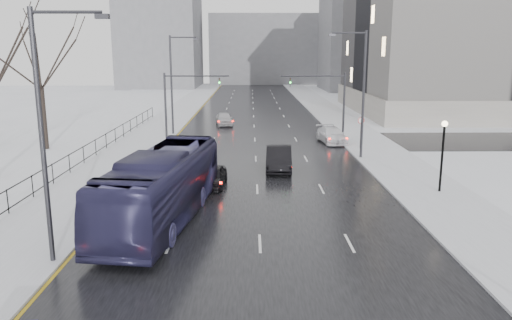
{
  "coord_description": "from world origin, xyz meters",
  "views": [
    {
      "loc": [
        -0.4,
        1.1,
        8.38
      ],
      "look_at": [
        -0.11,
        28.2,
        2.5
      ],
      "focal_mm": 35.0,
      "sensor_mm": 36.0,
      "label": 1
    }
  ],
  "objects_px": {
    "tree_park_e": "(47,150)",
    "mast_signal_left": "(177,99)",
    "lamppost_r_mid": "(443,146)",
    "sedan_right_near": "(279,158)",
    "streetlight_l_near": "(47,126)",
    "streetlight_r_mid": "(361,88)",
    "mast_signal_right": "(333,98)",
    "sedan_center_far": "(224,119)",
    "sedan_center_near": "(212,176)",
    "streetlight_l_far": "(174,80)",
    "no_uturn_sign": "(361,123)",
    "sedan_right_far": "(332,135)",
    "bus": "(163,186)"
  },
  "relations": [
    {
      "from": "tree_park_e",
      "to": "mast_signal_left",
      "type": "relative_size",
      "value": 2.08
    },
    {
      "from": "lamppost_r_mid",
      "to": "sedan_right_near",
      "type": "distance_m",
      "value": 11.39
    },
    {
      "from": "lamppost_r_mid",
      "to": "streetlight_l_near",
      "type": "bearing_deg",
      "value": -152.45
    },
    {
      "from": "streetlight_r_mid",
      "to": "mast_signal_right",
      "type": "bearing_deg",
      "value": 96.0
    },
    {
      "from": "sedan_center_far",
      "to": "mast_signal_left",
      "type": "bearing_deg",
      "value": -117.48
    },
    {
      "from": "streetlight_r_mid",
      "to": "sedan_center_near",
      "type": "bearing_deg",
      "value": -142.74
    },
    {
      "from": "streetlight_l_far",
      "to": "sedan_center_near",
      "type": "height_order",
      "value": "streetlight_l_far"
    },
    {
      "from": "no_uturn_sign",
      "to": "lamppost_r_mid",
      "type": "bearing_deg",
      "value": -82.67
    },
    {
      "from": "streetlight_l_far",
      "to": "mast_signal_left",
      "type": "height_order",
      "value": "streetlight_l_far"
    },
    {
      "from": "streetlight_l_far",
      "to": "mast_signal_right",
      "type": "distance_m",
      "value": 16.07
    },
    {
      "from": "sedan_center_near",
      "to": "streetlight_l_far",
      "type": "bearing_deg",
      "value": 109.61
    },
    {
      "from": "mast_signal_left",
      "to": "sedan_right_far",
      "type": "distance_m",
      "value": 14.93
    },
    {
      "from": "tree_park_e",
      "to": "sedan_center_near",
      "type": "bearing_deg",
      "value": -38.8
    },
    {
      "from": "mast_signal_left",
      "to": "streetlight_l_far",
      "type": "bearing_deg",
      "value": 101.87
    },
    {
      "from": "sedan_center_near",
      "to": "sedan_right_near",
      "type": "relative_size",
      "value": 0.76
    },
    {
      "from": "streetlight_l_near",
      "to": "sedan_center_far",
      "type": "bearing_deg",
      "value": 83.11
    },
    {
      "from": "lamppost_r_mid",
      "to": "sedan_center_far",
      "type": "distance_m",
      "value": 32.23
    },
    {
      "from": "sedan_right_far",
      "to": "mast_signal_left",
      "type": "bearing_deg",
      "value": 168.91
    },
    {
      "from": "mast_signal_right",
      "to": "sedan_center_far",
      "type": "distance_m",
      "value": 15.58
    },
    {
      "from": "streetlight_l_far",
      "to": "sedan_center_near",
      "type": "xyz_separation_m",
      "value": [
        5.34,
        -20.36,
        -4.91
      ]
    },
    {
      "from": "sedan_center_far",
      "to": "mast_signal_right",
      "type": "bearing_deg",
      "value": -52.5
    },
    {
      "from": "streetlight_l_near",
      "to": "no_uturn_sign",
      "type": "bearing_deg",
      "value": 54.11
    },
    {
      "from": "streetlight_r_mid",
      "to": "streetlight_l_far",
      "type": "distance_m",
      "value": 20.27
    },
    {
      "from": "streetlight_r_mid",
      "to": "sedan_right_far",
      "type": "distance_m",
      "value": 8.69
    },
    {
      "from": "no_uturn_sign",
      "to": "sedan_center_far",
      "type": "xyz_separation_m",
      "value": [
        -12.69,
        14.71,
        -1.5
      ]
    },
    {
      "from": "lamppost_r_mid",
      "to": "sedan_right_far",
      "type": "relative_size",
      "value": 0.85
    },
    {
      "from": "tree_park_e",
      "to": "bus",
      "type": "relative_size",
      "value": 1.05
    },
    {
      "from": "lamppost_r_mid",
      "to": "no_uturn_sign",
      "type": "height_order",
      "value": "lamppost_r_mid"
    },
    {
      "from": "tree_park_e",
      "to": "streetlight_r_mid",
      "type": "bearing_deg",
      "value": -8.63
    },
    {
      "from": "sedan_right_near",
      "to": "streetlight_l_far",
      "type": "bearing_deg",
      "value": 124.42
    },
    {
      "from": "tree_park_e",
      "to": "sedan_right_near",
      "type": "xyz_separation_m",
      "value": [
        19.82,
        -7.87,
        0.89
      ]
    },
    {
      "from": "streetlight_l_far",
      "to": "sedan_right_near",
      "type": "xyz_separation_m",
      "value": [
        9.79,
        -15.87,
        -4.73
      ]
    },
    {
      "from": "streetlight_l_far",
      "to": "mast_signal_left",
      "type": "distance_m",
      "value": 4.36
    },
    {
      "from": "streetlight_l_near",
      "to": "no_uturn_sign",
      "type": "distance_m",
      "value": 29.81
    },
    {
      "from": "mast_signal_left",
      "to": "no_uturn_sign",
      "type": "bearing_deg",
      "value": -13.6
    },
    {
      "from": "streetlight_r_mid",
      "to": "streetlight_l_near",
      "type": "bearing_deg",
      "value": -129.24
    },
    {
      "from": "no_uturn_sign",
      "to": "streetlight_l_near",
      "type": "bearing_deg",
      "value": -125.89
    },
    {
      "from": "streetlight_l_far",
      "to": "mast_signal_left",
      "type": "xyz_separation_m",
      "value": [
        0.84,
        -4.0,
        -1.51
      ]
    },
    {
      "from": "bus",
      "to": "sedan_right_near",
      "type": "height_order",
      "value": "bus"
    },
    {
      "from": "streetlight_l_near",
      "to": "mast_signal_right",
      "type": "relative_size",
      "value": 1.54
    },
    {
      "from": "streetlight_l_near",
      "to": "streetlight_l_far",
      "type": "xyz_separation_m",
      "value": [
        0.0,
        32.0,
        0.0
      ]
    },
    {
      "from": "bus",
      "to": "tree_park_e",
      "type": "bearing_deg",
      "value": 133.13
    },
    {
      "from": "bus",
      "to": "sedan_center_far",
      "type": "distance_m",
      "value": 33.57
    },
    {
      "from": "mast_signal_left",
      "to": "sedan_center_near",
      "type": "xyz_separation_m",
      "value": [
        4.5,
        -16.36,
        -3.4
      ]
    },
    {
      "from": "sedan_center_near",
      "to": "tree_park_e",
      "type": "bearing_deg",
      "value": 146.11
    },
    {
      "from": "sedan_center_near",
      "to": "mast_signal_left",
      "type": "bearing_deg",
      "value": 110.3
    },
    {
      "from": "streetlight_l_far",
      "to": "mast_signal_right",
      "type": "relative_size",
      "value": 1.54
    },
    {
      "from": "streetlight_l_near",
      "to": "mast_signal_right",
      "type": "bearing_deg",
      "value": 61.04
    },
    {
      "from": "sedan_right_far",
      "to": "tree_park_e",
      "type": "bearing_deg",
      "value": 179.32
    },
    {
      "from": "tree_park_e",
      "to": "streetlight_r_mid",
      "type": "height_order",
      "value": "streetlight_r_mid"
    }
  ]
}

